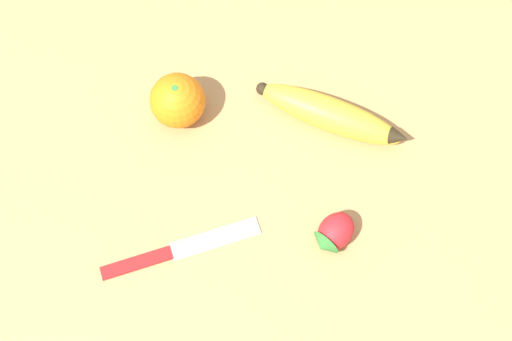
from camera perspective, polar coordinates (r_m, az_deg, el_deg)
ground_plane at (r=0.90m, az=0.29°, el=1.83°), size 3.00×3.00×0.00m
banana at (r=0.90m, az=6.05°, el=4.48°), size 0.19×0.13×0.04m
orange at (r=0.89m, az=-6.30°, el=5.58°), size 0.07×0.07×0.07m
strawberry at (r=0.85m, az=6.24°, el=-5.03°), size 0.07×0.06×0.04m
paring_knife at (r=0.86m, az=-6.51°, el=-6.40°), size 0.20×0.05×0.01m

